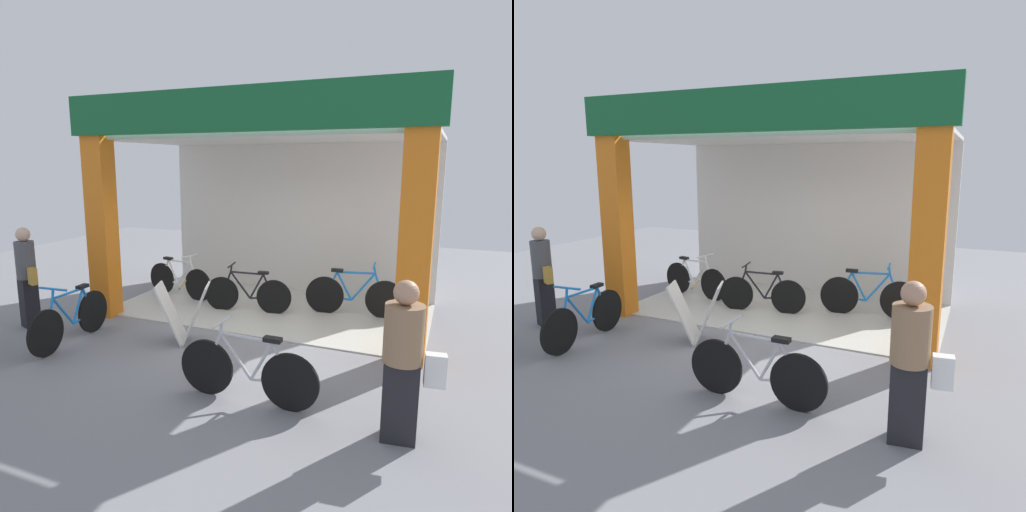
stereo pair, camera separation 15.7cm
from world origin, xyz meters
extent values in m
plane|color=gray|center=(0.00, 0.00, 0.00)|extent=(19.29, 19.29, 0.00)
cube|color=beige|center=(0.00, 1.48, 0.01)|extent=(5.64, 2.95, 0.02)
cube|color=silver|center=(0.00, 2.95, 1.57)|extent=(5.64, 0.12, 3.14)
cube|color=orange|center=(-2.61, 0.00, 1.57)|extent=(0.42, 0.36, 3.14)
cube|color=orange|center=(2.61, 0.00, 1.57)|extent=(0.42, 0.36, 3.14)
cube|color=#14592D|center=(0.00, -0.15, 3.46)|extent=(5.84, 0.20, 0.63)
cube|color=silver|center=(0.00, 1.48, 3.11)|extent=(5.64, 2.95, 0.06)
cylinder|color=black|center=(0.99, 1.60, 0.34)|extent=(0.69, 0.12, 0.69)
cylinder|color=black|center=(2.04, 1.72, 0.34)|extent=(0.69, 0.12, 0.69)
cylinder|color=blue|center=(1.24, 1.63, 0.32)|extent=(0.46, 0.09, 0.09)
cylinder|color=blue|center=(1.33, 1.64, 0.54)|extent=(0.30, 0.07, 0.52)
cylinder|color=blue|center=(1.66, 1.67, 0.55)|extent=(0.42, 0.08, 0.54)
cylinder|color=blue|center=(1.53, 1.66, 0.80)|extent=(0.66, 0.11, 0.05)
cylinder|color=blue|center=(1.10, 1.61, 0.57)|extent=(0.23, 0.06, 0.46)
cylinder|color=blue|center=(1.94, 1.71, 0.58)|extent=(0.21, 0.06, 0.48)
cylinder|color=blue|center=(1.84, 1.69, 0.88)|extent=(0.06, 0.04, 0.14)
cylinder|color=blue|center=(1.83, 1.69, 0.94)|extent=(0.09, 0.48, 0.03)
cube|color=black|center=(1.20, 1.62, 0.82)|extent=(0.22, 0.13, 0.05)
cylinder|color=black|center=(0.16, 1.19, 0.32)|extent=(0.64, 0.15, 0.64)
cylinder|color=black|center=(-0.81, 1.03, 0.32)|extent=(0.64, 0.15, 0.64)
cylinder|color=black|center=(-0.07, 1.15, 0.29)|extent=(0.43, 0.11, 0.08)
cylinder|color=black|center=(-0.16, 1.14, 0.50)|extent=(0.28, 0.08, 0.48)
cylinder|color=black|center=(-0.46, 1.09, 0.51)|extent=(0.39, 0.10, 0.50)
cylinder|color=black|center=(-0.34, 1.11, 0.74)|extent=(0.61, 0.14, 0.05)
cylinder|color=black|center=(0.05, 1.17, 0.53)|extent=(0.21, 0.07, 0.43)
cylinder|color=black|center=(-0.72, 1.04, 0.53)|extent=(0.19, 0.07, 0.44)
cylinder|color=black|center=(-0.63, 1.06, 0.81)|extent=(0.06, 0.04, 0.13)
cylinder|color=black|center=(-0.62, 1.06, 0.88)|extent=(0.10, 0.44, 0.03)
cube|color=black|center=(-0.04, 1.16, 0.76)|extent=(0.21, 0.13, 0.05)
cylinder|color=black|center=(-2.50, 1.57, 0.32)|extent=(0.64, 0.17, 0.65)
cylinder|color=black|center=(-1.52, 1.37, 0.32)|extent=(0.64, 0.17, 0.65)
cylinder|color=white|center=(-2.27, 1.52, 0.30)|extent=(0.43, 0.12, 0.08)
cylinder|color=white|center=(-2.18, 1.51, 0.51)|extent=(0.28, 0.09, 0.49)
cylinder|color=white|center=(-1.87, 1.44, 0.52)|extent=(0.40, 0.11, 0.51)
cylinder|color=white|center=(-2.00, 1.47, 0.75)|extent=(0.62, 0.16, 0.05)
cylinder|color=white|center=(-2.39, 1.55, 0.53)|extent=(0.22, 0.08, 0.43)
cylinder|color=white|center=(-1.61, 1.39, 0.54)|extent=(0.20, 0.07, 0.45)
cylinder|color=white|center=(-1.70, 1.41, 0.83)|extent=(0.06, 0.05, 0.13)
cylinder|color=white|center=(-1.71, 1.41, 0.89)|extent=(0.12, 0.45, 0.03)
cube|color=black|center=(-2.30, 1.53, 0.77)|extent=(0.21, 0.14, 0.05)
cylinder|color=black|center=(-2.22, -0.79, 0.34)|extent=(0.10, 0.68, 0.68)
cylinder|color=black|center=(-2.14, -1.83, 0.34)|extent=(0.10, 0.68, 0.68)
cylinder|color=blue|center=(-2.20, -1.03, 0.31)|extent=(0.07, 0.46, 0.09)
cylinder|color=blue|center=(-2.20, -1.13, 0.53)|extent=(0.06, 0.30, 0.51)
cylinder|color=blue|center=(-2.17, -1.45, 0.54)|extent=(0.07, 0.42, 0.53)
cylinder|color=blue|center=(-2.18, -1.32, 0.79)|extent=(0.09, 0.65, 0.05)
cylinder|color=blue|center=(-2.21, -0.90, 0.56)|extent=(0.06, 0.23, 0.46)
cylinder|color=blue|center=(-2.15, -1.73, 0.57)|extent=(0.05, 0.21, 0.47)
cylinder|color=blue|center=(-2.15, -1.63, 0.86)|extent=(0.04, 0.06, 0.14)
cylinder|color=blue|center=(-2.15, -1.62, 0.93)|extent=(0.47, 0.07, 0.03)
cube|color=black|center=(-2.21, -0.99, 0.81)|extent=(0.12, 0.21, 0.05)
cylinder|color=black|center=(1.53, -1.90, 0.34)|extent=(0.67, 0.05, 0.67)
cylinder|color=black|center=(0.50, -1.90, 0.34)|extent=(0.67, 0.05, 0.67)
cylinder|color=silver|center=(1.29, -1.90, 0.31)|extent=(0.45, 0.04, 0.09)
cylinder|color=silver|center=(1.20, -1.90, 0.53)|extent=(0.29, 0.04, 0.50)
cylinder|color=silver|center=(0.88, -1.90, 0.54)|extent=(0.41, 0.04, 0.53)
cylinder|color=silver|center=(1.01, -1.90, 0.78)|extent=(0.64, 0.04, 0.05)
cylinder|color=silver|center=(1.42, -1.90, 0.55)|extent=(0.22, 0.04, 0.45)
cylinder|color=silver|center=(0.60, -1.90, 0.56)|extent=(0.20, 0.04, 0.47)
cylinder|color=silver|center=(0.69, -1.90, 0.86)|extent=(0.06, 0.04, 0.14)
cylinder|color=silver|center=(0.70, -1.90, 0.92)|extent=(0.04, 0.47, 0.03)
cube|color=black|center=(1.33, -1.90, 0.80)|extent=(0.20, 0.10, 0.05)
cube|color=silver|center=(-0.80, -0.68, 0.46)|extent=(0.55, 0.59, 0.92)
cube|color=silver|center=(-0.44, -0.54, 0.46)|extent=(0.55, 0.59, 0.92)
cylinder|color=olive|center=(-0.62, -0.61, 0.91)|extent=(0.20, 0.45, 0.03)
cube|color=black|center=(2.70, -2.00, 0.41)|extent=(0.36, 0.28, 0.83)
cylinder|color=#8C6B4C|center=(2.70, -2.00, 1.11)|extent=(0.42, 0.42, 0.57)
sphere|color=tan|center=(2.70, -2.00, 1.52)|extent=(0.24, 0.24, 0.24)
cube|color=white|center=(3.01, -1.96, 0.78)|extent=(0.21, 0.14, 0.32)
cube|color=black|center=(-3.38, -1.00, 0.41)|extent=(0.34, 0.32, 0.83)
cylinder|color=#4C4C51|center=(-3.38, -1.00, 1.14)|extent=(0.40, 0.40, 0.62)
sphere|color=#D8AD8C|center=(-3.38, -1.00, 1.56)|extent=(0.23, 0.23, 0.23)
cube|color=#BF8C33|center=(-3.14, -1.10, 0.91)|extent=(0.19, 0.16, 0.27)
camera|label=1|loc=(3.08, -6.47, 2.72)|focal=33.09mm
camera|label=2|loc=(3.23, -6.40, 2.72)|focal=33.09mm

